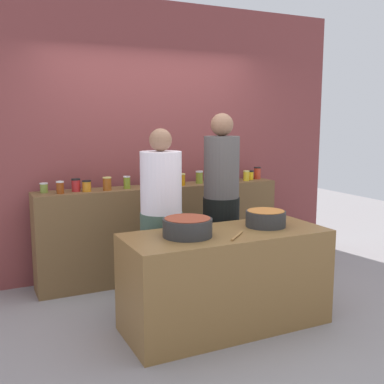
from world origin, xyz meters
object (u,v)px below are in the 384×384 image
(preserve_jar_9, at_px, (181,179))
(preserve_jar_12, at_px, (234,176))
(preserve_jar_1, at_px, (60,187))
(preserve_jar_4, at_px, (107,184))
(preserve_jar_8, at_px, (169,181))
(preserve_jar_10, at_px, (199,177))
(preserve_jar_11, at_px, (219,175))
(preserve_jar_0, at_px, (44,188))
(cooking_pot_left, at_px, (188,227))
(preserve_jar_7, at_px, (158,182))
(preserve_jar_2, at_px, (76,185))
(preserve_jar_15, at_px, (257,173))
(wooden_spoon, at_px, (237,236))
(preserve_jar_5, at_px, (127,182))
(cook_with_tongs, at_px, (161,229))
(preserve_jar_3, at_px, (87,186))
(preserve_jar_6, at_px, (148,180))
(cook_in_cap, at_px, (221,213))
(preserve_jar_13, at_px, (246,176))
(cooking_pot_center, at_px, (266,219))
(preserve_jar_14, at_px, (250,175))

(preserve_jar_9, distance_m, preserve_jar_12, 0.72)
(preserve_jar_1, relative_size, preserve_jar_4, 0.91)
(preserve_jar_8, bearing_deg, preserve_jar_10, 6.93)
(preserve_jar_10, bearing_deg, preserve_jar_11, 7.48)
(preserve_jar_0, height_order, cooking_pot_left, preserve_jar_0)
(preserve_jar_0, bearing_deg, preserve_jar_7, -4.76)
(preserve_jar_2, relative_size, preserve_jar_15, 0.92)
(cooking_pot_left, relative_size, wooden_spoon, 1.39)
(preserve_jar_5, relative_size, cook_with_tongs, 0.08)
(preserve_jar_3, bearing_deg, cooking_pot_left, -70.44)
(preserve_jar_6, height_order, cook_in_cap, cook_in_cap)
(preserve_jar_13, relative_size, wooden_spoon, 0.43)
(preserve_jar_0, height_order, wooden_spoon, preserve_jar_0)
(wooden_spoon, bearing_deg, preserve_jar_1, 125.47)
(preserve_jar_4, relative_size, preserve_jar_6, 0.96)
(preserve_jar_3, xyz_separation_m, preserve_jar_6, (0.66, 0.04, 0.01))
(preserve_jar_10, xyz_separation_m, cook_with_tongs, (-0.79, -0.81, -0.34))
(cook_with_tongs, bearing_deg, cook_in_cap, 8.35)
(preserve_jar_5, height_order, preserve_jar_15, preserve_jar_15)
(preserve_jar_8, distance_m, wooden_spoon, 1.55)
(preserve_jar_8, distance_m, preserve_jar_15, 1.19)
(preserve_jar_1, xyz_separation_m, cooking_pot_center, (1.49, -1.31, -0.19))
(preserve_jar_10, xyz_separation_m, preserve_jar_15, (0.80, 0.04, 0.00))
(preserve_jar_14, bearing_deg, preserve_jar_3, -178.09)
(preserve_jar_7, relative_size, cooking_pot_center, 0.30)
(preserve_jar_9, relative_size, preserve_jar_10, 0.93)
(preserve_jar_1, distance_m, preserve_jar_13, 2.12)
(preserve_jar_3, height_order, cooking_pot_left, preserve_jar_3)
(preserve_jar_6, height_order, cooking_pot_center, preserve_jar_6)
(preserve_jar_0, height_order, cooking_pot_center, preserve_jar_0)
(preserve_jar_11, xyz_separation_m, cook_in_cap, (-0.39, -0.74, -0.27))
(wooden_spoon, bearing_deg, preserve_jar_6, 95.68)
(preserve_jar_12, bearing_deg, preserve_jar_15, 2.63)
(preserve_jar_2, distance_m, preserve_jar_14, 2.06)
(preserve_jar_6, relative_size, preserve_jar_14, 1.29)
(preserve_jar_7, height_order, preserve_jar_12, preserve_jar_12)
(preserve_jar_6, relative_size, preserve_jar_13, 1.17)
(preserve_jar_15, height_order, cooking_pot_center, preserve_jar_15)
(preserve_jar_4, relative_size, preserve_jar_12, 1.17)
(preserve_jar_2, relative_size, preserve_jar_4, 0.96)
(cooking_pot_left, bearing_deg, preserve_jar_4, 101.55)
(preserve_jar_0, xyz_separation_m, preserve_jar_6, (1.06, -0.07, 0.02))
(preserve_jar_5, bearing_deg, preserve_jar_4, -173.75)
(preserve_jar_0, height_order, preserve_jar_5, preserve_jar_5)
(cook_with_tongs, bearing_deg, wooden_spoon, -66.80)
(preserve_jar_5, distance_m, wooden_spoon, 1.61)
(preserve_jar_2, bearing_deg, preserve_jar_10, -0.26)
(preserve_jar_10, height_order, cooking_pot_center, preserve_jar_10)
(preserve_jar_5, relative_size, cooking_pot_left, 0.33)
(preserve_jar_0, height_order, cook_with_tongs, cook_with_tongs)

